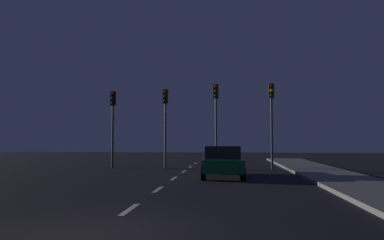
{
  "coord_description": "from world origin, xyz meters",
  "views": [
    {
      "loc": [
        2.53,
        -6.64,
        1.77
      ],
      "look_at": [
        0.34,
        15.32,
        3.01
      ],
      "focal_mm": 33.97,
      "sensor_mm": 36.0,
      "label": 1
    }
  ],
  "objects": [
    {
      "name": "lane_stripe_seventh",
      "position": [
        0.0,
        21.6,
        0.0
      ],
      "size": [
        0.16,
        1.6,
        0.01
      ],
      "primitive_type": "cube",
      "color": "silver",
      "rests_on": "ground_plane"
    },
    {
      "name": "car_stopped_ahead",
      "position": [
        2.22,
        11.15,
        0.76
      ],
      "size": [
        2.14,
        4.49,
        1.51
      ],
      "color": "#0F4C2D",
      "rests_on": "ground_plane"
    },
    {
      "name": "lane_stripe_fourth",
      "position": [
        0.0,
        10.2,
        0.0
      ],
      "size": [
        0.16,
        1.6,
        0.01
      ],
      "primitive_type": "cube",
      "color": "silver",
      "rests_on": "ground_plane"
    },
    {
      "name": "lane_stripe_fifth",
      "position": [
        0.0,
        14.0,
        0.0
      ],
      "size": [
        0.16,
        1.6,
        0.01
      ],
      "primitive_type": "cube",
      "color": "silver",
      "rests_on": "ground_plane"
    },
    {
      "name": "traffic_signal_far_right",
      "position": [
        5.22,
        16.22,
        3.7
      ],
      "size": [
        0.32,
        0.38,
        5.31
      ],
      "color": "#2D2D30",
      "rests_on": "ground_plane"
    },
    {
      "name": "ground_plane",
      "position": [
        0.0,
        7.0,
        0.0
      ],
      "size": [
        80.0,
        80.0,
        0.0
      ],
      "primitive_type": "plane",
      "color": "black"
    },
    {
      "name": "lane_stripe_third",
      "position": [
        0.0,
        6.4,
        0.0
      ],
      "size": [
        0.16,
        1.6,
        0.01
      ],
      "primitive_type": "cube",
      "color": "silver",
      "rests_on": "ground_plane"
    },
    {
      "name": "lane_stripe_second",
      "position": [
        0.0,
        2.6,
        0.0
      ],
      "size": [
        0.16,
        1.6,
        0.01
      ],
      "primitive_type": "cube",
      "color": "silver",
      "rests_on": "ground_plane"
    },
    {
      "name": "lane_stripe_sixth",
      "position": [
        0.0,
        17.8,
        0.0
      ],
      "size": [
        0.16,
        1.6,
        0.01
      ],
      "primitive_type": "cube",
      "color": "silver",
      "rests_on": "ground_plane"
    },
    {
      "name": "traffic_signal_center_left",
      "position": [
        -1.47,
        16.22,
        3.52
      ],
      "size": [
        0.32,
        0.38,
        5.03
      ],
      "color": "#4C4C51",
      "rests_on": "ground_plane"
    },
    {
      "name": "sidewalk_curb_right",
      "position": [
        7.5,
        7.0,
        0.07
      ],
      "size": [
        3.0,
        40.0,
        0.15
      ],
      "primitive_type": "cube",
      "color": "gray",
      "rests_on": "ground_plane"
    },
    {
      "name": "traffic_signal_far_left",
      "position": [
        -4.92,
        16.22,
        3.47
      ],
      "size": [
        0.32,
        0.38,
        4.95
      ],
      "color": "#2D2D30",
      "rests_on": "ground_plane"
    },
    {
      "name": "traffic_signal_center_right",
      "position": [
        1.77,
        16.22,
        3.71
      ],
      "size": [
        0.32,
        0.38,
        5.33
      ],
      "color": "#4C4C51",
      "rests_on": "ground_plane"
    }
  ]
}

